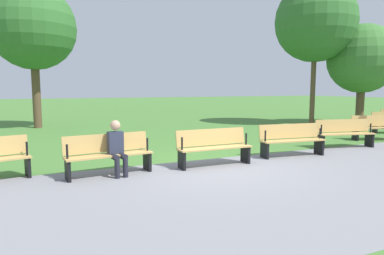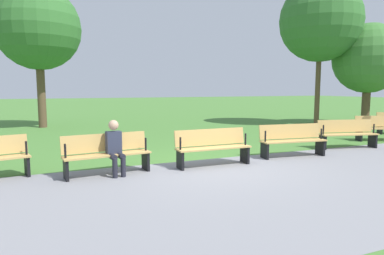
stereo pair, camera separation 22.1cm
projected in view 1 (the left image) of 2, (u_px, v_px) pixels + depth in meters
The scene contains 11 objects.
ground_plane at pixel (215, 166), 8.33m from camera, with size 120.00×120.00×0.00m, color #477A33.
path_paving at pixel (263, 187), 6.56m from camera, with size 39.71×5.43×0.01m, color gray.
bench_2 at pixel (377, 127), 12.49m from camera, with size 1.93×1.06×0.89m.
bench_3 at pixel (344, 133), 10.88m from camera, with size 1.93×0.87×0.89m.
bench_4 at pixel (291, 139), 9.49m from camera, with size 1.92×0.68×0.89m.
bench_5 at pixel (214, 146), 8.33m from camera, with size 1.87×0.47×0.89m.
bench_6 at pixel (109, 153), 7.43m from camera, with size 1.92×0.68×0.89m.
person_seated at pixel (117, 146), 7.36m from camera, with size 0.36×0.55×1.20m.
tree_0 at pixel (33, 28), 15.77m from camera, with size 3.91×3.91×6.65m.
tree_1 at pixel (363, 59), 17.77m from camera, with size 3.57×3.57×5.20m.
tree_2 at pixel (315, 22), 17.32m from camera, with size 4.09×4.09×7.31m.
Camera 1 is at (3.86, 7.21, 1.89)m, focal length 31.86 mm.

